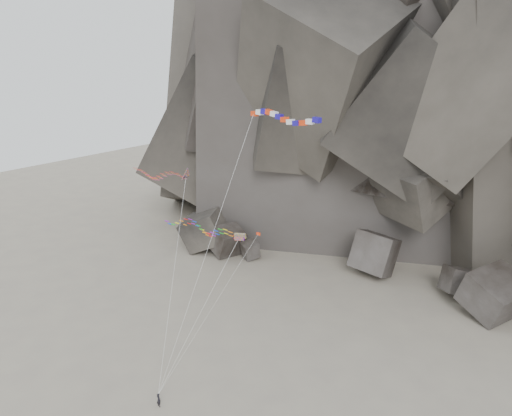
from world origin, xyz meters
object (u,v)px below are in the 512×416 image
Objects in this scene: kite_flyer at (159,399)px; delta_kite at (157,174)px; banner_kite at (282,119)px; parafoil_kite at (198,226)px; pennant_kite at (232,276)px.

delta_kite is at bearing -36.95° from kite_flyer.
delta_kite is at bearing -162.22° from banner_kite.
parafoil_kite is 7.58m from pennant_kite.
parafoil_kite reaches higher than pennant_kite.
kite_flyer is 0.08× the size of delta_kite.
delta_kite is 17.83m from pennant_kite.
banner_kite is 1.71× the size of pennant_kite.
delta_kite is 19.08m from banner_kite.
kite_flyer is 0.11× the size of parafoil_kite.
pennant_kite is (15.10, -4.54, -8.32)m from delta_kite.
delta_kite is 1.29× the size of parafoil_kite.
banner_kite reaches higher than kite_flyer.
delta_kite reaches higher than pennant_kite.
kite_flyer is 0.06× the size of banner_kite.
pennant_kite is (5.18, 6.80, 13.52)m from kite_flyer.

